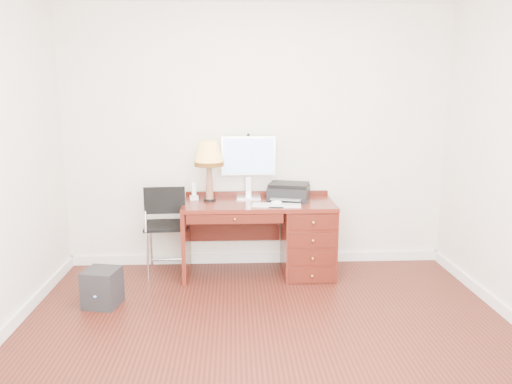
{
  "coord_description": "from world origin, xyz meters",
  "views": [
    {
      "loc": [
        -0.25,
        -3.45,
        1.83
      ],
      "look_at": [
        -0.04,
        1.2,
        0.89
      ],
      "focal_mm": 35.0,
      "sensor_mm": 36.0,
      "label": 1
    }
  ],
  "objects_px": {
    "desk": "(290,234)",
    "equipment_box": "(102,288)",
    "leg_lamp": "(209,157)",
    "phone": "(194,195)",
    "chair": "(166,220)",
    "monitor": "(248,159)",
    "printer": "(289,192)"
  },
  "relations": [
    {
      "from": "printer",
      "to": "chair",
      "type": "xyz_separation_m",
      "value": [
        -1.24,
        -0.05,
        -0.27
      ]
    },
    {
      "from": "phone",
      "to": "equipment_box",
      "type": "height_order",
      "value": "phone"
    },
    {
      "from": "monitor",
      "to": "leg_lamp",
      "type": "relative_size",
      "value": 1.06
    },
    {
      "from": "phone",
      "to": "chair",
      "type": "relative_size",
      "value": 0.19
    },
    {
      "from": "leg_lamp",
      "to": "desk",
      "type": "bearing_deg",
      "value": -5.4
    },
    {
      "from": "monitor",
      "to": "chair",
      "type": "height_order",
      "value": "monitor"
    },
    {
      "from": "monitor",
      "to": "equipment_box",
      "type": "bearing_deg",
      "value": -144.28
    },
    {
      "from": "desk",
      "to": "phone",
      "type": "distance_m",
      "value": 1.06
    },
    {
      "from": "printer",
      "to": "phone",
      "type": "distance_m",
      "value": 0.97
    },
    {
      "from": "desk",
      "to": "leg_lamp",
      "type": "height_order",
      "value": "leg_lamp"
    },
    {
      "from": "phone",
      "to": "desk",
      "type": "bearing_deg",
      "value": -18.3
    },
    {
      "from": "printer",
      "to": "phone",
      "type": "bearing_deg",
      "value": -168.01
    },
    {
      "from": "desk",
      "to": "equipment_box",
      "type": "bearing_deg",
      "value": -157.26
    },
    {
      "from": "printer",
      "to": "desk",
      "type": "bearing_deg",
      "value": -64.41
    },
    {
      "from": "monitor",
      "to": "leg_lamp",
      "type": "height_order",
      "value": "monitor"
    },
    {
      "from": "desk",
      "to": "monitor",
      "type": "bearing_deg",
      "value": 151.5
    },
    {
      "from": "desk",
      "to": "printer",
      "type": "height_order",
      "value": "printer"
    },
    {
      "from": "desk",
      "to": "printer",
      "type": "distance_m",
      "value": 0.43
    },
    {
      "from": "phone",
      "to": "equipment_box",
      "type": "xyz_separation_m",
      "value": [
        -0.74,
        -0.86,
        -0.64
      ]
    },
    {
      "from": "desk",
      "to": "chair",
      "type": "xyz_separation_m",
      "value": [
        -1.25,
        0.02,
        0.15
      ]
    },
    {
      "from": "printer",
      "to": "phone",
      "type": "relative_size",
      "value": 2.64
    },
    {
      "from": "phone",
      "to": "chair",
      "type": "xyz_separation_m",
      "value": [
        -0.28,
        -0.12,
        -0.24
      ]
    },
    {
      "from": "equipment_box",
      "to": "phone",
      "type": "bearing_deg",
      "value": 60.62
    },
    {
      "from": "monitor",
      "to": "printer",
      "type": "distance_m",
      "value": 0.53
    },
    {
      "from": "printer",
      "to": "chair",
      "type": "distance_m",
      "value": 1.27
    },
    {
      "from": "leg_lamp",
      "to": "chair",
      "type": "distance_m",
      "value": 0.77
    },
    {
      "from": "desk",
      "to": "monitor",
      "type": "distance_m",
      "value": 0.88
    },
    {
      "from": "monitor",
      "to": "leg_lamp",
      "type": "bearing_deg",
      "value": -159.69
    },
    {
      "from": "phone",
      "to": "equipment_box",
      "type": "bearing_deg",
      "value": -140.68
    },
    {
      "from": "monitor",
      "to": "printer",
      "type": "bearing_deg",
      "value": -20.87
    },
    {
      "from": "desk",
      "to": "phone",
      "type": "height_order",
      "value": "phone"
    },
    {
      "from": "leg_lamp",
      "to": "phone",
      "type": "distance_m",
      "value": 0.43
    }
  ]
}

